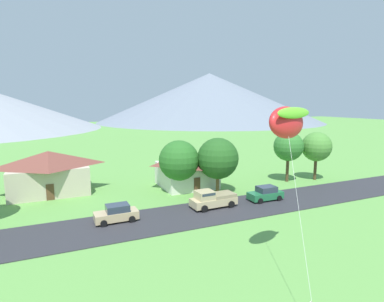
{
  "coord_description": "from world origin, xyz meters",
  "views": [
    {
      "loc": [
        -8.89,
        1.57,
        11.68
      ],
      "look_at": [
        0.89,
        23.61,
        7.92
      ],
      "focal_mm": 29.17,
      "sensor_mm": 36.0,
      "label": 1
    }
  ],
  "objects_px": {
    "house_leftmost": "(49,172)",
    "house_right_center": "(187,168)",
    "tree_left_of_center": "(317,147)",
    "pickup_truck_sand_west_side": "(212,199)",
    "parked_car_green_west_end": "(266,194)",
    "parked_car_tan_mid_west": "(117,213)",
    "kite_flyer_with_kite": "(288,123)",
    "tree_near_right": "(288,147)",
    "tree_right_of_center": "(218,158)",
    "tree_near_left": "(179,161)"
  },
  "relations": [
    {
      "from": "house_leftmost",
      "to": "house_right_center",
      "type": "height_order",
      "value": "house_leftmost"
    },
    {
      "from": "tree_left_of_center",
      "to": "pickup_truck_sand_west_side",
      "type": "relative_size",
      "value": 1.39
    },
    {
      "from": "house_right_center",
      "to": "parked_car_green_west_end",
      "type": "height_order",
      "value": "house_right_center"
    },
    {
      "from": "parked_car_tan_mid_west",
      "to": "kite_flyer_with_kite",
      "type": "bearing_deg",
      "value": -57.6
    },
    {
      "from": "house_right_center",
      "to": "parked_car_tan_mid_west",
      "type": "distance_m",
      "value": 15.08
    },
    {
      "from": "house_leftmost",
      "to": "tree_near_right",
      "type": "xyz_separation_m",
      "value": [
        32.27,
        -7.55,
        2.39
      ]
    },
    {
      "from": "house_right_center",
      "to": "house_leftmost",
      "type": "bearing_deg",
      "value": 167.66
    },
    {
      "from": "house_leftmost",
      "to": "tree_left_of_center",
      "type": "bearing_deg",
      "value": -12.82
    },
    {
      "from": "pickup_truck_sand_west_side",
      "to": "kite_flyer_with_kite",
      "type": "relative_size",
      "value": 0.46
    },
    {
      "from": "pickup_truck_sand_west_side",
      "to": "kite_flyer_with_kite",
      "type": "height_order",
      "value": "kite_flyer_with_kite"
    },
    {
      "from": "tree_right_of_center",
      "to": "parked_car_green_west_end",
      "type": "height_order",
      "value": "tree_right_of_center"
    },
    {
      "from": "tree_near_left",
      "to": "kite_flyer_with_kite",
      "type": "relative_size",
      "value": 0.6
    },
    {
      "from": "pickup_truck_sand_west_side",
      "to": "kite_flyer_with_kite",
      "type": "xyz_separation_m",
      "value": [
        -1.77,
        -13.7,
        9.28
      ]
    },
    {
      "from": "house_leftmost",
      "to": "pickup_truck_sand_west_side",
      "type": "distance_m",
      "value": 21.48
    },
    {
      "from": "house_right_center",
      "to": "tree_near_right",
      "type": "relative_size",
      "value": 1.03
    },
    {
      "from": "house_leftmost",
      "to": "tree_right_of_center",
      "type": "height_order",
      "value": "tree_right_of_center"
    },
    {
      "from": "tree_left_of_center",
      "to": "tree_right_of_center",
      "type": "distance_m",
      "value": 17.1
    },
    {
      "from": "house_leftmost",
      "to": "parked_car_tan_mid_west",
      "type": "relative_size",
      "value": 2.4
    },
    {
      "from": "house_right_center",
      "to": "tree_left_of_center",
      "type": "relative_size",
      "value": 1.05
    },
    {
      "from": "house_right_center",
      "to": "parked_car_tan_mid_west",
      "type": "height_order",
      "value": "house_right_center"
    },
    {
      "from": "parked_car_green_west_end",
      "to": "tree_right_of_center",
      "type": "bearing_deg",
      "value": 127.22
    },
    {
      "from": "tree_near_right",
      "to": "parked_car_green_west_end",
      "type": "xyz_separation_m",
      "value": [
        -8.64,
        -6.25,
        -4.41
      ]
    },
    {
      "from": "house_leftmost",
      "to": "tree_right_of_center",
      "type": "distance_m",
      "value": 21.74
    },
    {
      "from": "tree_near_left",
      "to": "tree_near_right",
      "type": "xyz_separation_m",
      "value": [
        16.96,
        -0.91,
        0.97
      ]
    },
    {
      "from": "tree_right_of_center",
      "to": "parked_car_tan_mid_west",
      "type": "height_order",
      "value": "tree_right_of_center"
    },
    {
      "from": "kite_flyer_with_kite",
      "to": "tree_left_of_center",
      "type": "bearing_deg",
      "value": 40.46
    },
    {
      "from": "parked_car_green_west_end",
      "to": "pickup_truck_sand_west_side",
      "type": "distance_m",
      "value": 7.07
    },
    {
      "from": "tree_left_of_center",
      "to": "tree_near_right",
      "type": "bearing_deg",
      "value": 169.61
    },
    {
      "from": "tree_near_right",
      "to": "pickup_truck_sand_west_side",
      "type": "xyz_separation_m",
      "value": [
        -15.69,
        -6.0,
        -4.22
      ]
    },
    {
      "from": "pickup_truck_sand_west_side",
      "to": "house_right_center",
      "type": "bearing_deg",
      "value": 84.28
    },
    {
      "from": "house_right_center",
      "to": "tree_right_of_center",
      "type": "relative_size",
      "value": 1.06
    },
    {
      "from": "pickup_truck_sand_west_side",
      "to": "tree_left_of_center",
      "type": "bearing_deg",
      "value": 14.21
    },
    {
      "from": "house_leftmost",
      "to": "pickup_truck_sand_west_side",
      "type": "height_order",
      "value": "house_leftmost"
    },
    {
      "from": "tree_near_right",
      "to": "tree_near_left",
      "type": "bearing_deg",
      "value": 176.94
    },
    {
      "from": "tree_right_of_center",
      "to": "parked_car_tan_mid_west",
      "type": "bearing_deg",
      "value": -161.5
    },
    {
      "from": "tree_near_left",
      "to": "tree_right_of_center",
      "type": "height_order",
      "value": "tree_right_of_center"
    },
    {
      "from": "tree_near_left",
      "to": "parked_car_green_west_end",
      "type": "bearing_deg",
      "value": -40.7
    },
    {
      "from": "house_leftmost",
      "to": "house_right_center",
      "type": "xyz_separation_m",
      "value": [
        17.55,
        -3.84,
        -0.26
      ]
    },
    {
      "from": "tree_near_right",
      "to": "kite_flyer_with_kite",
      "type": "bearing_deg",
      "value": -131.56
    },
    {
      "from": "house_right_center",
      "to": "parked_car_green_west_end",
      "type": "bearing_deg",
      "value": -58.57
    },
    {
      "from": "tree_near_left",
      "to": "parked_car_green_west_end",
      "type": "relative_size",
      "value": 1.64
    },
    {
      "from": "tree_right_of_center",
      "to": "kite_flyer_with_kite",
      "type": "height_order",
      "value": "kite_flyer_with_kite"
    },
    {
      "from": "tree_near_left",
      "to": "tree_near_right",
      "type": "bearing_deg",
      "value": -3.06
    },
    {
      "from": "tree_near_left",
      "to": "parked_car_tan_mid_west",
      "type": "relative_size",
      "value": 1.64
    },
    {
      "from": "tree_near_right",
      "to": "parked_car_tan_mid_west",
      "type": "relative_size",
      "value": 1.77
    },
    {
      "from": "parked_car_tan_mid_west",
      "to": "kite_flyer_with_kite",
      "type": "relative_size",
      "value": 0.37
    },
    {
      "from": "parked_car_green_west_end",
      "to": "pickup_truck_sand_west_side",
      "type": "height_order",
      "value": "pickup_truck_sand_west_side"
    },
    {
      "from": "tree_near_left",
      "to": "tree_near_right",
      "type": "distance_m",
      "value": 17.01
    },
    {
      "from": "house_leftmost",
      "to": "tree_right_of_center",
      "type": "bearing_deg",
      "value": -23.87
    },
    {
      "from": "house_right_center",
      "to": "tree_near_left",
      "type": "xyz_separation_m",
      "value": [
        -2.23,
        -2.8,
        1.69
      ]
    }
  ]
}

